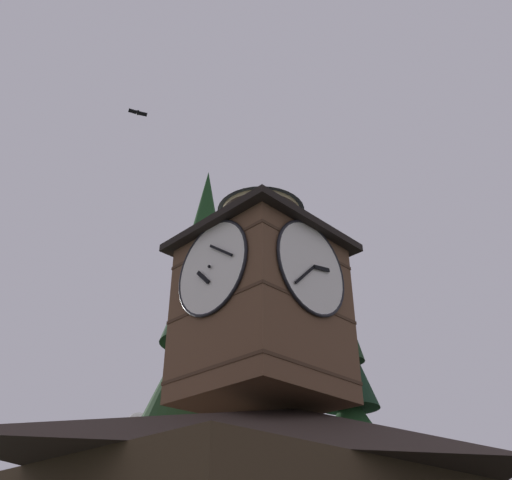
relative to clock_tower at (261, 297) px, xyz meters
name	(u,v)px	position (x,y,z in m)	size (l,w,h in m)	color
clock_tower	(261,297)	(0.00, 0.00, 0.00)	(4.83, 4.83, 7.74)	brown
pine_tree_behind	(196,394)	(-2.36, -5.98, -1.53)	(6.10, 6.10, 18.77)	#473323
pine_tree_aside	(355,466)	(-7.78, -2.47, -4.00)	(5.05, 5.05, 12.73)	#473323
moon	(138,424)	(-12.94, -26.24, 1.88)	(1.74, 1.74, 1.74)	silver
flying_bird_low	(138,113)	(5.05, -0.38, 4.75)	(0.58, 0.36, 0.11)	black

